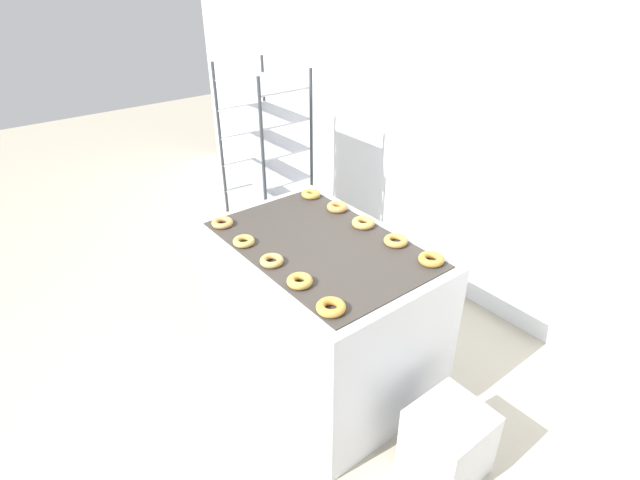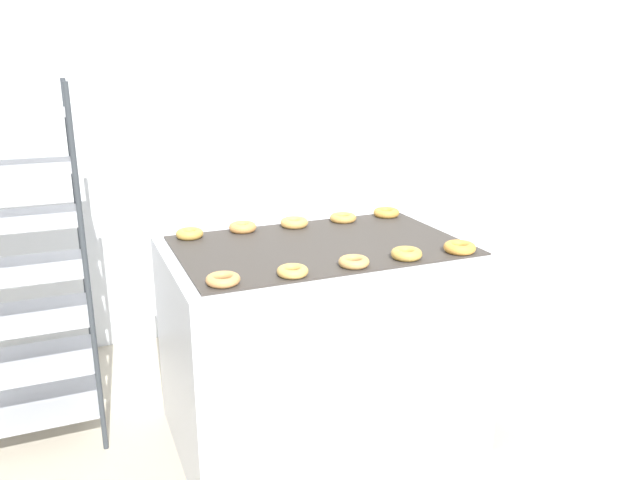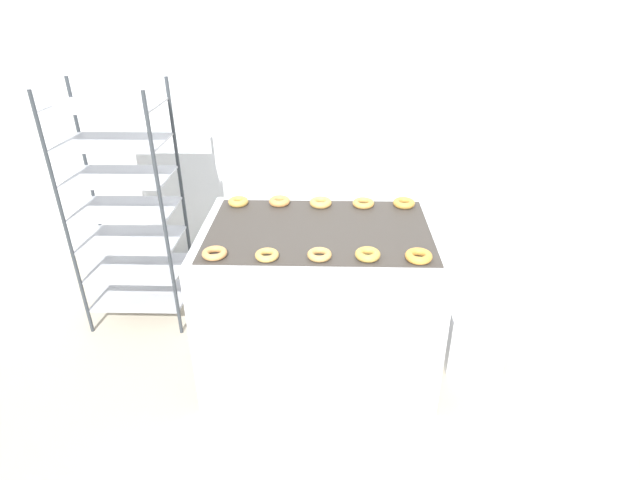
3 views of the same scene
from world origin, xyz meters
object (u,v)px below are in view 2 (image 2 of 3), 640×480
object	(u,v)px
donut_far_rightmost	(386,213)
donut_far_center	(294,223)
baking_rack_cart	(8,272)
donut_near_right	(406,254)
donut_far_right	(343,218)
donut_near_rightmost	(460,247)
donut_near_leftmost	(223,280)
glaze_bin	(480,352)
fryer_machine	(320,342)
donut_far_leftmost	(190,234)
donut_near_center	(354,262)
donut_near_left	(293,271)
donut_far_left	(243,227)

from	to	relation	value
donut_far_rightmost	donut_far_center	bearing A→B (deg)	-179.22
baking_rack_cart	donut_far_center	distance (m)	1.31
donut_near_right	donut_far_right	world-z (taller)	donut_near_right
donut_near_rightmost	donut_near_leftmost	bearing A→B (deg)	179.46
baking_rack_cart	donut_far_right	bearing A→B (deg)	-5.30
donut_near_right	glaze_bin	bearing A→B (deg)	28.07
fryer_machine	donut_far_leftmost	xyz separation A→B (m)	(-0.52, 0.33, 0.50)
donut_near_leftmost	donut_near_center	world-z (taller)	same
glaze_bin	donut_near_left	distance (m)	1.51
fryer_machine	donut_far_rightmost	world-z (taller)	donut_far_rightmost
donut_near_center	donut_far_right	size ratio (longest dim) A/B	0.93
donut_near_rightmost	donut_far_leftmost	size ratio (longest dim) A/B	1.10
donut_near_leftmost	donut_near_center	distance (m)	0.54
donut_far_right	fryer_machine	bearing A→B (deg)	-128.83
baking_rack_cart	donut_near_right	distance (m)	1.75
glaze_bin	fryer_machine	bearing A→B (deg)	-176.48
donut_far_right	donut_far_rightmost	distance (m)	0.25
donut_far_left	donut_far_right	world-z (taller)	donut_far_left
fryer_machine	donut_far_right	xyz separation A→B (m)	(0.27, 0.33, 0.50)
donut_near_left	baking_rack_cart	bearing A→B (deg)	141.95
fryer_machine	donut_far_right	size ratio (longest dim) A/B	10.05
baking_rack_cart	donut_near_left	xyz separation A→B (m)	(1.04, -0.82, 0.12)
fryer_machine	donut_near_left	bearing A→B (deg)	-127.12
baking_rack_cart	donut_far_center	xyz separation A→B (m)	(1.30, -0.15, 0.13)
baking_rack_cart	donut_near_center	world-z (taller)	baking_rack_cart
donut_near_center	donut_far_rightmost	size ratio (longest dim) A/B	0.92
donut_near_center	donut_near_rightmost	xyz separation A→B (m)	(0.50, -0.01, 0.00)
donut_near_leftmost	donut_far_left	bearing A→B (deg)	68.26
donut_far_center	donut_far_right	world-z (taller)	donut_far_center
donut_near_left	donut_far_rightmost	xyz separation A→B (m)	(0.78, 0.68, 0.00)
baking_rack_cart	donut_far_left	size ratio (longest dim) A/B	12.71
donut_near_right	donut_far_leftmost	xyz separation A→B (m)	(-0.77, 0.66, -0.00)
baking_rack_cart	glaze_bin	bearing A→B (deg)	-10.34
donut_near_center	fryer_machine	bearing A→B (deg)	91.53
glaze_bin	donut_near_leftmost	xyz separation A→B (m)	(-1.50, -0.39, 0.77)
donut_near_leftmost	donut_near_right	distance (m)	0.78
glaze_bin	donut_near_rightmost	size ratio (longest dim) A/B	2.97
baking_rack_cart	donut_far_left	xyz separation A→B (m)	(1.04, -0.13, 0.13)
fryer_machine	donut_far_left	size ratio (longest dim) A/B	10.32
glaze_bin	donut_far_leftmost	world-z (taller)	donut_far_leftmost
donut_far_leftmost	donut_far_left	size ratio (longest dim) A/B	0.96
baking_rack_cart	donut_near_center	distance (m)	1.54
donut_far_leftmost	donut_far_rightmost	bearing A→B (deg)	0.28
donut_far_leftmost	donut_far_left	distance (m)	0.26
donut_near_rightmost	donut_far_rightmost	distance (m)	0.67
baking_rack_cart	glaze_bin	world-z (taller)	baking_rack_cart
glaze_bin	donut_near_center	distance (m)	1.30
baking_rack_cart	donut_near_right	world-z (taller)	baking_rack_cart
baking_rack_cart	donut_near_rightmost	world-z (taller)	baking_rack_cart
donut_near_leftmost	donut_near_right	xyz separation A→B (m)	(0.78, 0.00, 0.00)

